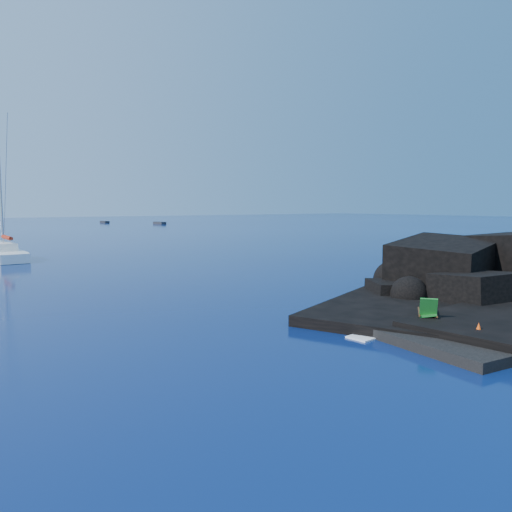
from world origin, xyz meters
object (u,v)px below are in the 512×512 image
(sunbather, at_px, (434,318))
(distant_boat_a, at_px, (105,223))
(marker_cone, at_px, (479,330))
(distant_boat_b, at_px, (160,224))
(sailboat, at_px, (5,260))
(deck_chair, at_px, (428,306))

(sunbather, relative_size, distant_boat_a, 0.44)
(marker_cone, bearing_deg, distant_boat_b, 70.54)
(sailboat, distance_m, deck_chair, 38.61)
(sunbather, bearing_deg, distant_boat_a, 75.40)
(distant_boat_b, bearing_deg, sailboat, -128.08)
(distant_boat_a, height_order, distant_boat_b, distant_boat_b)
(deck_chair, xyz_separation_m, sunbather, (0.09, -0.23, -0.43))
(sunbather, xyz_separation_m, distant_boat_b, (37.81, 106.68, -0.52))
(distant_boat_a, bearing_deg, deck_chair, -105.53)
(distant_boat_a, bearing_deg, sailboat, -116.22)
(sunbather, relative_size, distant_boat_b, 0.39)
(sailboat, xyz_separation_m, sunbather, (8.97, -37.80, 0.52))
(marker_cone, relative_size, distant_boat_b, 0.11)
(sunbather, distance_m, distant_boat_b, 113.19)
(marker_cone, distance_m, distant_boat_b, 115.51)
(sailboat, height_order, deck_chair, sailboat)
(sunbather, bearing_deg, deck_chair, 108.82)
(sailboat, height_order, distant_boat_b, sailboat)
(distant_boat_b, bearing_deg, deck_chair, -113.49)
(deck_chair, xyz_separation_m, marker_cone, (-0.60, -2.46, -0.34))
(sailboat, distance_m, distant_boat_a, 93.52)
(sailboat, height_order, marker_cone, sailboat)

